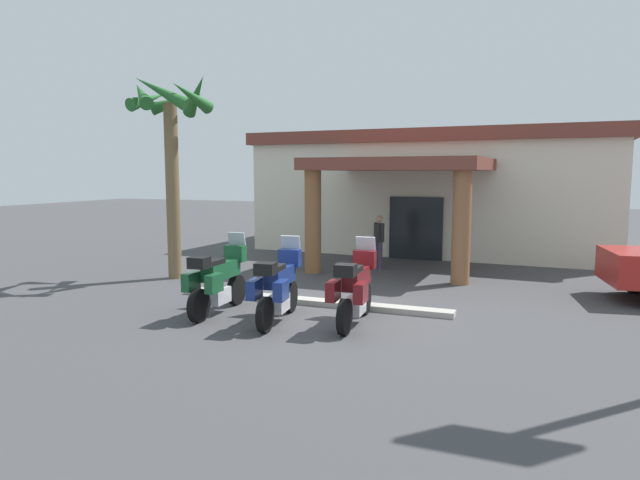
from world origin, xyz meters
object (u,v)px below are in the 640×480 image
motorcycle_blue (278,287)px  pedestrian (379,238)px  motorcycle_green (218,280)px  palm_tree_roadside (171,131)px  motel_building (436,191)px  motorcycle_maroon (355,289)px

motorcycle_blue → pedestrian: pedestrian is taller
motorcycle_green → palm_tree_roadside: size_ratio=0.40×
palm_tree_roadside → pedestrian: bearing=37.4°
motorcycle_green → motel_building: bearing=-13.7°
motorcycle_green → pedestrian: size_ratio=1.37×
pedestrian → motorcycle_blue: bearing=-134.3°
motorcycle_green → motorcycle_blue: 1.46m
motel_building → motorcycle_blue: motel_building is taller
motel_building → motorcycle_maroon: bearing=-85.3°
motorcycle_maroon → palm_tree_roadside: 7.46m
motel_building → motorcycle_green: (-2.39, -11.72, -1.52)m
motorcycle_maroon → pedestrian: (-1.30, 6.38, 0.23)m
motel_building → pedestrian: 5.33m
motel_building → palm_tree_roadside: palm_tree_roadside is taller
motel_building → pedestrian: motel_building is taller
motorcycle_green → palm_tree_roadside: bearing=45.4°
motel_building → palm_tree_roadside: 10.57m
motorcycle_blue → palm_tree_roadside: palm_tree_roadside is taller
motel_building → motorcycle_blue: (-0.94, -11.87, -1.52)m
motorcycle_maroon → pedestrian: 6.52m
motel_building → motorcycle_blue: size_ratio=5.96×
motorcycle_blue → pedestrian: size_ratio=1.37×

